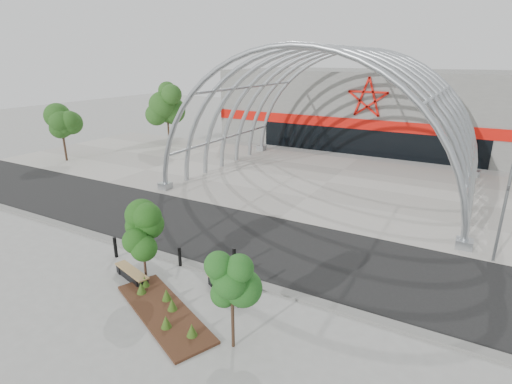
% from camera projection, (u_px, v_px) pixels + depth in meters
% --- Properties ---
extents(ground, '(140.00, 140.00, 0.00)m').
position_uv_depth(ground, '(214.00, 269.00, 18.54)').
color(ground, gray).
rests_on(ground, ground).
extents(road, '(140.00, 7.00, 0.02)m').
position_uv_depth(road, '(251.00, 240.00, 21.43)').
color(road, black).
rests_on(road, ground).
extents(forecourt, '(60.00, 17.00, 0.04)m').
position_uv_depth(forecourt, '(327.00, 182.00, 31.35)').
color(forecourt, '#A19B92').
rests_on(forecourt, ground).
extents(kerb, '(60.00, 0.50, 0.12)m').
position_uv_depth(kerb, '(211.00, 270.00, 18.32)').
color(kerb, slate).
rests_on(kerb, ground).
extents(arena_building, '(34.00, 15.24, 8.00)m').
position_uv_depth(arena_building, '(384.00, 107.00, 44.91)').
color(arena_building, slate).
rests_on(arena_building, ground).
extents(vault_canopy, '(20.80, 15.80, 20.36)m').
position_uv_depth(vault_canopy, '(327.00, 182.00, 31.35)').
color(vault_canopy, '#9FA5A9').
rests_on(vault_canopy, ground).
extents(planting_bed, '(5.75, 3.83, 0.59)m').
position_uv_depth(planting_bed, '(163.00, 309.00, 15.34)').
color(planting_bed, black).
rests_on(planting_bed, ground).
extents(signal_pole, '(0.14, 0.69, 4.87)m').
position_uv_depth(signal_pole, '(503.00, 212.00, 18.40)').
color(signal_pole, slate).
rests_on(signal_pole, ground).
extents(street_tree_0, '(1.47, 1.47, 3.36)m').
position_uv_depth(street_tree_0, '(141.00, 230.00, 16.83)').
color(street_tree_0, black).
rests_on(street_tree_0, ground).
extents(street_tree_1, '(1.40, 1.40, 3.31)m').
position_uv_depth(street_tree_1, '(232.00, 285.00, 12.82)').
color(street_tree_1, black).
rests_on(street_tree_1, ground).
extents(bench_0, '(2.27, 1.10, 0.47)m').
position_uv_depth(bench_0, '(132.00, 275.00, 17.59)').
color(bench_0, black).
rests_on(bench_0, ground).
extents(bench_1, '(2.29, 1.34, 0.48)m').
position_uv_depth(bench_1, '(226.00, 289.00, 16.53)').
color(bench_1, black).
rests_on(bench_1, ground).
extents(bollard_0, '(0.17, 0.17, 1.04)m').
position_uv_depth(bollard_0, '(115.00, 247.00, 19.50)').
color(bollard_0, black).
rests_on(bollard_0, ground).
extents(bollard_1, '(0.15, 0.15, 0.95)m').
position_uv_depth(bollard_1, '(180.00, 257.00, 18.69)').
color(bollard_1, black).
rests_on(bollard_1, ground).
extents(bollard_2, '(0.17, 0.17, 1.04)m').
position_uv_depth(bollard_2, '(234.00, 258.00, 18.43)').
color(bollard_2, black).
rests_on(bollard_2, ground).
extents(bollard_3, '(0.16, 0.16, 0.97)m').
position_uv_depth(bollard_3, '(222.00, 275.00, 17.06)').
color(bollard_3, black).
rests_on(bollard_3, ground).
extents(bollard_4, '(0.16, 0.16, 0.99)m').
position_uv_depth(bollard_4, '(246.00, 283.00, 16.42)').
color(bollard_4, black).
rests_on(bollard_4, ground).
extents(bg_tree_0, '(3.00, 3.00, 6.45)m').
position_uv_depth(bg_tree_0, '(167.00, 103.00, 42.85)').
color(bg_tree_0, black).
rests_on(bg_tree_0, ground).
extents(bg_tree_2, '(2.55, 2.55, 5.38)m').
position_uv_depth(bg_tree_2, '(61.00, 120.00, 36.69)').
color(bg_tree_2, black).
rests_on(bg_tree_2, ground).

